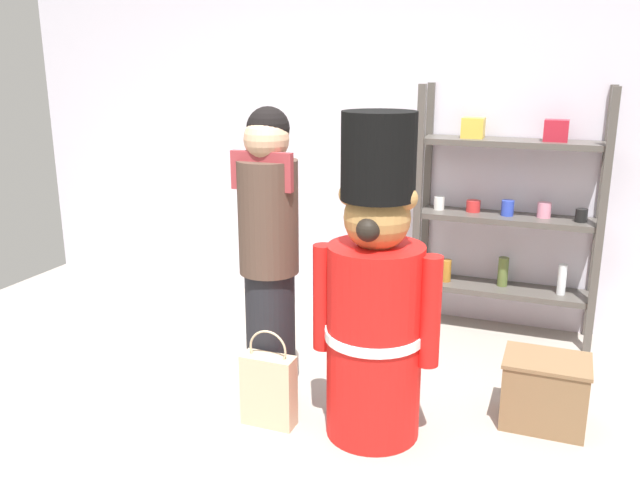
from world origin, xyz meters
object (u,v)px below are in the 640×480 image
person_shopper (269,252)px  shopping_bag (269,389)px  teddy_bear_guard (375,301)px  display_crate (545,391)px  merchandise_shelf (507,213)px

person_shopper → shopping_bag: person_shopper is taller
teddy_bear_guard → display_crate: bearing=25.9°
merchandise_shelf → shopping_bag: (-1.01, -1.74, -0.67)m
shopping_bag → display_crate: (1.37, 0.53, -0.02)m
teddy_bear_guard → shopping_bag: bearing=-167.0°
merchandise_shelf → person_shopper: 1.87m
merchandise_shelf → person_shopper: size_ratio=1.05×
display_crate → merchandise_shelf: bearing=106.5°
shopping_bag → person_shopper: bearing=111.6°
person_shopper → display_crate: person_shopper is taller
merchandise_shelf → shopping_bag: 2.11m
merchandise_shelf → person_shopper: bearing=-125.8°
shopping_bag → display_crate: shopping_bag is taller
teddy_bear_guard → person_shopper: 0.65m
shopping_bag → display_crate: bearing=21.1°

